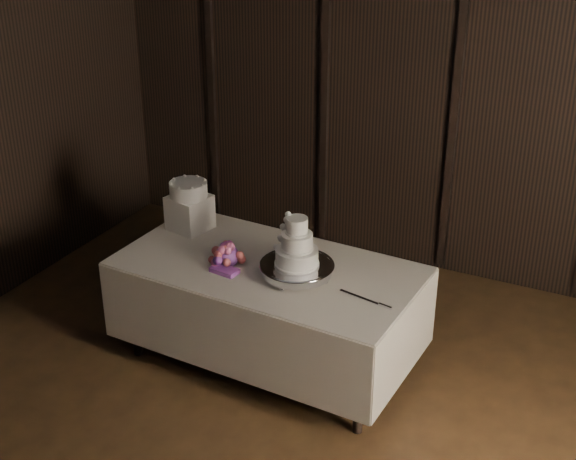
% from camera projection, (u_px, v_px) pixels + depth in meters
% --- Properties ---
extents(room, '(6.08, 7.08, 3.08)m').
position_uv_depth(room, '(224.00, 312.00, 3.34)').
color(room, black).
rests_on(room, ground).
extents(display_table, '(2.03, 1.13, 0.76)m').
position_uv_depth(display_table, '(268.00, 310.00, 5.41)').
color(display_table, '#F0E3D0').
rests_on(display_table, ground).
extents(cake_stand, '(0.57, 0.57, 0.09)m').
position_uv_depth(cake_stand, '(297.00, 271.00, 5.10)').
color(cake_stand, silver).
rests_on(cake_stand, display_table).
extents(wedding_cake, '(0.31, 0.27, 0.33)m').
position_uv_depth(wedding_cake, '(293.00, 246.00, 5.03)').
color(wedding_cake, white).
rests_on(wedding_cake, cake_stand).
extents(bouquet, '(0.34, 0.42, 0.19)m').
position_uv_depth(bouquet, '(227.00, 254.00, 5.26)').
color(bouquet, '#D0598C').
rests_on(bouquet, display_table).
extents(box_pedestal, '(0.31, 0.31, 0.25)m').
position_uv_depth(box_pedestal, '(190.00, 212.00, 5.71)').
color(box_pedestal, white).
rests_on(box_pedestal, display_table).
extents(small_cake, '(0.29, 0.29, 0.11)m').
position_uv_depth(small_cake, '(188.00, 189.00, 5.63)').
color(small_cake, white).
rests_on(small_cake, box_pedestal).
extents(cake_knife, '(0.37, 0.10, 0.01)m').
position_uv_depth(cake_knife, '(359.00, 297.00, 4.88)').
color(cake_knife, silver).
rests_on(cake_knife, display_table).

